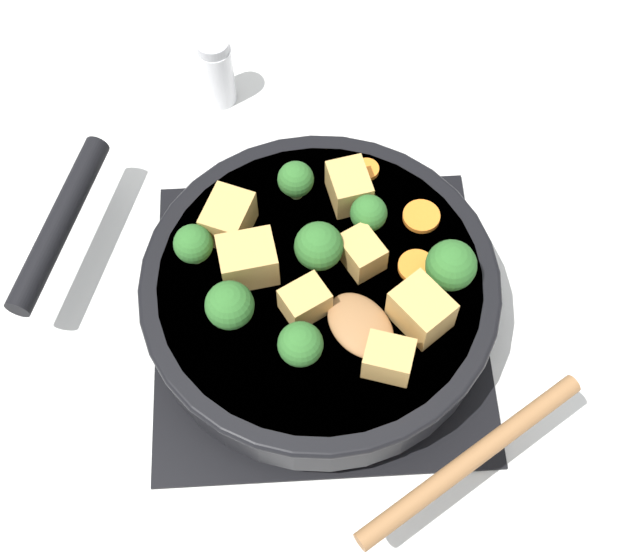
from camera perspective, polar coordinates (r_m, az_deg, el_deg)
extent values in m
plane|color=silver|center=(0.85, 0.00, -2.52)|extent=(2.40, 2.40, 0.00)
cube|color=black|center=(0.84, 0.00, -2.41)|extent=(0.31, 0.31, 0.01)
torus|color=black|center=(0.83, 0.00, -1.92)|extent=(0.24, 0.24, 0.01)
cube|color=black|center=(0.83, 0.00, -1.92)|extent=(0.01, 0.23, 0.01)
cube|color=black|center=(0.83, 0.00, -1.92)|extent=(0.23, 0.01, 0.01)
cylinder|color=black|center=(0.80, 0.00, -0.90)|extent=(0.31, 0.31, 0.05)
cylinder|color=brown|center=(0.80, 0.00, -0.76)|extent=(0.29, 0.29, 0.04)
torus|color=black|center=(0.78, 0.00, -0.14)|extent=(0.32, 0.32, 0.01)
cylinder|color=black|center=(0.86, -16.33, 3.52)|extent=(0.18, 0.08, 0.02)
ellipsoid|color=olive|center=(0.75, 2.61, -2.93)|extent=(0.08, 0.08, 0.01)
cylinder|color=olive|center=(0.72, 9.65, -11.27)|extent=(0.13, 0.19, 0.02)
cube|color=tan|center=(0.75, -0.97, -1.38)|extent=(0.04, 0.05, 0.03)
cube|color=tan|center=(0.81, 1.88, 5.99)|extent=(0.05, 0.04, 0.03)
cube|color=tan|center=(0.79, -5.89, 3.94)|extent=(0.06, 0.05, 0.04)
cube|color=tan|center=(0.75, 6.50, -1.91)|extent=(0.06, 0.06, 0.04)
cube|color=tan|center=(0.73, 4.41, -5.03)|extent=(0.04, 0.05, 0.03)
cube|color=tan|center=(0.77, -4.65, 1.28)|extent=(0.05, 0.05, 0.04)
cube|color=tan|center=(0.77, 2.67, 1.76)|extent=(0.05, 0.04, 0.03)
cylinder|color=#709956|center=(0.78, 8.18, 0.12)|extent=(0.01, 0.01, 0.01)
sphere|color=#2D6628|center=(0.76, 8.39, 0.93)|extent=(0.04, 0.04, 0.04)
cylinder|color=#709956|center=(0.79, -7.95, 1.60)|extent=(0.01, 0.01, 0.01)
sphere|color=#2D6628|center=(0.77, -8.12, 2.30)|extent=(0.03, 0.03, 0.03)
cylinder|color=#709956|center=(0.80, 3.07, 3.59)|extent=(0.01, 0.01, 0.01)
sphere|color=#2D6628|center=(0.78, 3.13, 4.30)|extent=(0.03, 0.03, 0.03)
cylinder|color=#709956|center=(0.76, -5.66, -2.35)|extent=(0.01, 0.01, 0.01)
sphere|color=#2D6628|center=(0.74, -5.81, -1.62)|extent=(0.04, 0.04, 0.04)
cylinder|color=#709956|center=(0.74, -1.23, -4.77)|extent=(0.01, 0.01, 0.01)
sphere|color=#2D6628|center=(0.72, -1.26, -4.13)|extent=(0.04, 0.04, 0.04)
cylinder|color=#709956|center=(0.82, -1.54, 5.73)|extent=(0.01, 0.01, 0.01)
sphere|color=#2D6628|center=(0.80, -1.57, 6.46)|extent=(0.03, 0.03, 0.03)
cylinder|color=#709956|center=(0.78, 0.11, 1.37)|extent=(0.01, 0.01, 0.01)
sphere|color=#2D6628|center=(0.76, 0.11, 2.19)|extent=(0.04, 0.04, 0.04)
cylinder|color=orange|center=(0.79, 6.20, 0.86)|extent=(0.03, 0.03, 0.01)
cylinder|color=orange|center=(0.84, 3.00, 7.08)|extent=(0.02, 0.02, 0.01)
cylinder|color=orange|center=(0.81, 6.50, 4.07)|extent=(0.03, 0.03, 0.01)
cylinder|color=white|center=(0.97, -6.60, 12.92)|extent=(0.04, 0.04, 0.07)
cylinder|color=#B7B7BC|center=(0.94, -6.88, 14.67)|extent=(0.03, 0.03, 0.01)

